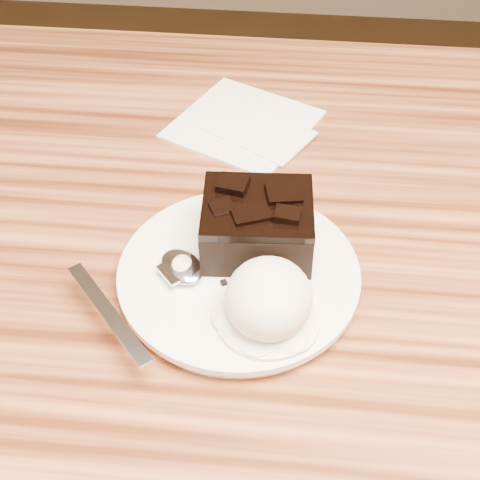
# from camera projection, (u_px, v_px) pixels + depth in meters

# --- Properties ---
(plate) EXTENTS (0.20, 0.20, 0.02)m
(plate) POSITION_uv_depth(u_px,v_px,m) (239.00, 277.00, 0.54)
(plate) COLOR white
(plate) RESTS_ON dining_table
(brownie) EXTENTS (0.09, 0.08, 0.04)m
(brownie) POSITION_uv_depth(u_px,v_px,m) (257.00, 227.00, 0.54)
(brownie) COLOR black
(brownie) RESTS_ON plate
(ice_cream_scoop) EXTENTS (0.06, 0.07, 0.05)m
(ice_cream_scoop) POSITION_uv_depth(u_px,v_px,m) (269.00, 298.00, 0.48)
(ice_cream_scoop) COLOR white
(ice_cream_scoop) RESTS_ON plate
(melt_puddle) EXTENTS (0.08, 0.08, 0.00)m
(melt_puddle) POSITION_uv_depth(u_px,v_px,m) (268.00, 317.00, 0.50)
(melt_puddle) COLOR white
(melt_puddle) RESTS_ON plate
(spoon) EXTENTS (0.14, 0.15, 0.01)m
(spoon) POSITION_uv_depth(u_px,v_px,m) (182.00, 268.00, 0.53)
(spoon) COLOR silver
(spoon) RESTS_ON plate
(napkin) EXTENTS (0.17, 0.17, 0.01)m
(napkin) POSITION_uv_depth(u_px,v_px,m) (243.00, 123.00, 0.70)
(napkin) COLOR white
(napkin) RESTS_ON dining_table
(crumb_a) EXTENTS (0.01, 0.01, 0.00)m
(crumb_a) POSITION_uv_depth(u_px,v_px,m) (259.00, 253.00, 0.55)
(crumb_a) COLOR black
(crumb_a) RESTS_ON plate
(crumb_b) EXTENTS (0.01, 0.01, 0.00)m
(crumb_b) POSITION_uv_depth(u_px,v_px,m) (224.00, 283.00, 0.52)
(crumb_b) COLOR black
(crumb_b) RESTS_ON plate
(crumb_c) EXTENTS (0.01, 0.01, 0.00)m
(crumb_c) POSITION_uv_depth(u_px,v_px,m) (265.00, 271.00, 0.53)
(crumb_c) COLOR black
(crumb_c) RESTS_ON plate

